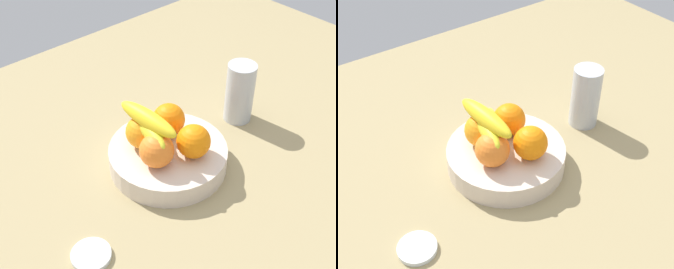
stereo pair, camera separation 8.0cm
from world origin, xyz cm
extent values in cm
cube|color=#9C8A5F|center=(0.00, 0.00, -1.50)|extent=(180.00, 140.00, 3.00)
cylinder|color=beige|center=(-3.43, 2.98, 2.62)|extent=(27.51, 27.51, 5.24)
sphere|color=orange|center=(-0.69, -2.40, 9.10)|extent=(7.71, 7.71, 7.71)
sphere|color=orange|center=(0.53, 7.11, 9.10)|extent=(7.71, 7.71, 7.71)
sphere|color=orange|center=(-6.98, 7.69, 9.10)|extent=(7.71, 7.71, 7.71)
sphere|color=orange|center=(-8.73, 0.73, 9.10)|extent=(7.71, 7.71, 7.71)
ellipsoid|color=yellow|center=(-5.25, 5.43, 7.24)|extent=(15.44, 14.19, 4.00)
ellipsoid|color=yellow|center=(-5.61, 5.70, 9.44)|extent=(12.48, 16.50, 4.00)
ellipsoid|color=yellow|center=(-6.81, 6.03, 11.64)|extent=(8.59, 17.44, 4.00)
ellipsoid|color=yellow|center=(-6.85, 5.71, 13.84)|extent=(4.99, 17.21, 4.00)
cylinder|color=#B5BBC2|center=(22.51, 4.31, 8.06)|extent=(7.37, 7.37, 16.13)
cylinder|color=silver|center=(-31.77, -6.39, 0.53)|extent=(7.87, 7.87, 1.06)
camera|label=1|loc=(-56.38, -55.91, 74.88)|focal=49.15mm
camera|label=2|loc=(-50.19, -60.94, 74.88)|focal=49.15mm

